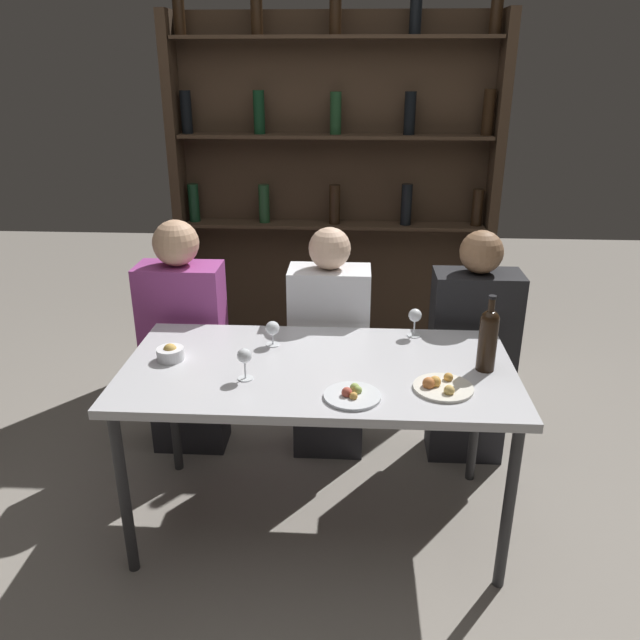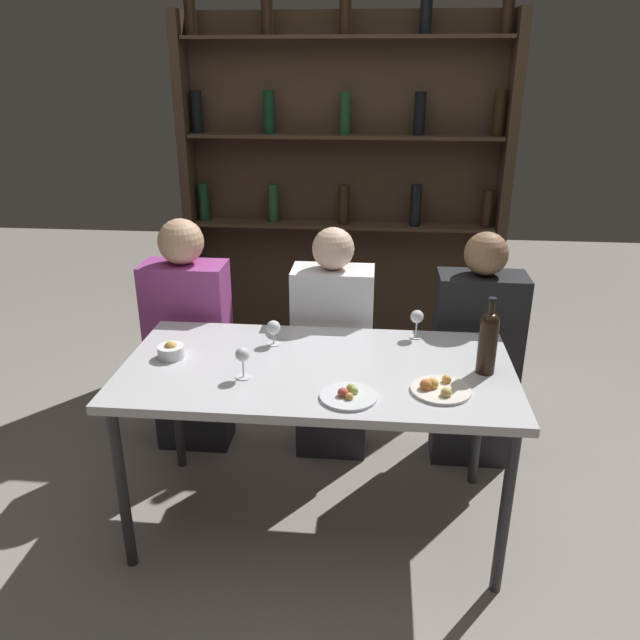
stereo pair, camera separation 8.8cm
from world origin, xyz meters
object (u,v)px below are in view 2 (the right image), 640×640
Objects in this scene: seated_person_center at (332,352)px; seated_person_left at (190,343)px; wine_glass_0 at (243,356)px; food_plate_1 at (348,395)px; wine_glass_1 at (273,328)px; wine_glass_2 at (417,318)px; food_plate_0 at (439,388)px; wine_bottle at (488,340)px; snack_bowl at (171,351)px; seated_person_right at (475,358)px.

seated_person_left is at bearing 180.00° from seated_person_center.
wine_glass_0 reaches higher than food_plate_1.
wine_glass_1 is 0.68m from seated_person_left.
food_plate_1 is (-0.27, -0.57, -0.08)m from wine_glass_2.
seated_person_center is at bearing 121.48° from food_plate_0.
wine_glass_2 is 1.18m from seated_person_left.
food_plate_0 is (0.74, -0.04, -0.08)m from wine_glass_0.
wine_glass_0 is at bearing -146.47° from wine_glass_2.
seated_person_center reaches higher than food_plate_0.
food_plate_1 is (0.35, -0.44, -0.06)m from wine_glass_1.
food_plate_0 is (-0.19, -0.18, -0.13)m from wine_bottle.
food_plate_0 is 2.02× the size of snack_bowl.
wine_bottle is 2.43× the size of wine_glass_2.
snack_bowl is at bearing -138.97° from seated_person_center.
wine_glass_1 is (0.07, 0.32, -0.02)m from wine_glass_0.
wine_glass_1 is 0.09× the size of seated_person_center.
wine_bottle is 0.26× the size of seated_person_right.
seated_person_center is at bearing 41.03° from snack_bowl.
food_plate_0 is 0.34m from food_plate_1.
snack_bowl is (-1.08, 0.19, 0.02)m from food_plate_0.
wine_glass_2 is 0.64m from food_plate_1.
seated_person_center is at bearing 0.00° from seated_person_left.
wine_glass_2 is 0.57× the size of food_plate_0.
wine_glass_2 is 0.50m from seated_person_right.
food_plate_1 is 0.17× the size of seated_person_left.
seated_person_right is at bearing 71.24° from food_plate_0.
wine_glass_0 is 0.61× the size of food_plate_1.
snack_bowl is at bearing 169.96° from food_plate_0.
seated_person_left is at bearing 147.99° from food_plate_0.
wine_glass_1 is at bearing -37.01° from seated_person_left.
seated_person_left is (-1.18, 0.74, -0.20)m from food_plate_0.
seated_person_left is (-0.43, 0.70, -0.28)m from wine_glass_0.
seated_person_center is (-0.64, 0.56, -0.34)m from wine_bottle.
food_plate_0 is at bearing -27.94° from wine_glass_1.
wine_bottle is 0.60m from food_plate_1.
food_plate_1 is at bearing -81.68° from seated_person_center.
food_plate_1 is 0.18× the size of seated_person_center.
seated_person_left is (-1.12, 0.24, -0.28)m from wine_glass_2.
seated_person_left is 0.73m from seated_person_center.
food_plate_0 is 0.81m from seated_person_right.
wine_bottle is 1.28m from snack_bowl.
snack_bowl is at bearing 155.86° from wine_glass_0.
food_plate_0 is 1.40m from seated_person_left.
seated_person_right reaches higher than wine_bottle.
seated_person_right reaches higher than food_plate_0.
seated_person_center reaches higher than wine_glass_2.
seated_person_right is (0.70, 0.00, -0.00)m from seated_person_center.
wine_bottle is at bearing -95.89° from seated_person_right.
wine_glass_0 is at bearing -101.61° from wine_glass_1.
wine_glass_0 reaches higher than food_plate_0.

